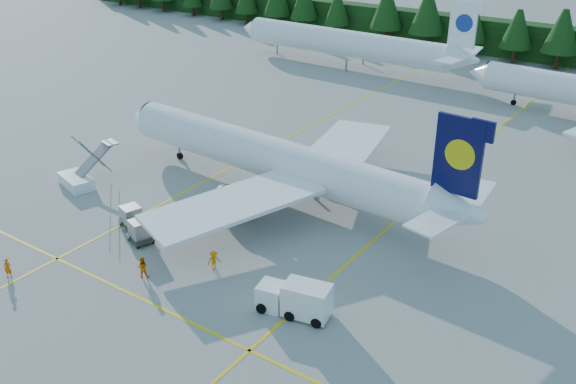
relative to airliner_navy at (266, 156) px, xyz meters
The scene contains 13 objects.
ground 16.64m from the airliner_navy, 61.85° to the right, with size 320.00×320.00×0.00m, color gray.
taxi_stripe_a 9.24m from the airliner_navy, 138.13° to the left, with size 0.25×120.00×0.01m, color yellow.
taxi_stripe_b 15.23m from the airliner_navy, 22.58° to the left, with size 0.25×120.00×0.01m, color yellow.
taxi_stripe_cross 22.01m from the airliner_navy, 69.34° to the right, with size 80.00×0.25×0.01m, color yellow.
treeline_hedge 68.12m from the airliner_navy, 83.54° to the left, with size 220.00×4.00×6.00m, color black.
airliner_navy is the anchor object (origin of this frame).
airliner_far_left 49.24m from the airliner_navy, 112.42° to the left, with size 42.90×4.81×12.48m.
airstairs 19.22m from the airliner_navy, 148.25° to the right, with size 4.73×6.42×3.86m.
service_truck 20.65m from the airliner_navy, 47.88° to the right, with size 5.59×2.96×2.56m.
uld_pair 14.53m from the airliner_navy, 105.91° to the right, with size 5.22×3.72×1.73m.
crew_a 25.33m from the airliner_navy, 106.57° to the right, with size 0.59×0.39×1.62m, color #E56004.
crew_b 18.38m from the airliner_navy, 85.42° to the right, with size 0.87×0.68×1.79m, color orange.
crew_c 15.40m from the airliner_navy, 69.33° to the right, with size 0.70×0.47×1.69m, color orange.
Camera 1 is at (27.18, -32.05, 28.05)m, focal length 40.00 mm.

